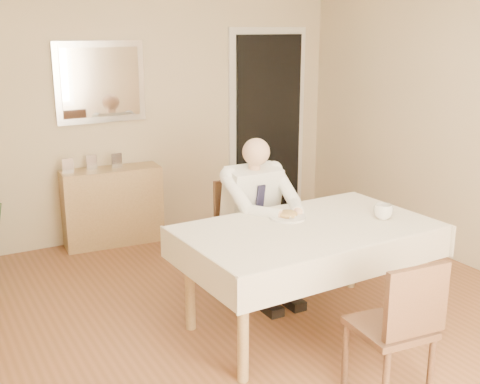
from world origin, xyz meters
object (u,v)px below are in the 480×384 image
chair_far (244,227)px  dining_table (308,238)px  coffee_mug (383,212)px  seated_man (262,212)px  sideboard (113,206)px  chair_near (400,323)px

chair_far → dining_table: bearing=-86.2°
dining_table → coffee_mug: bearing=-15.4°
dining_table → seated_man: (-0.00, 0.59, 0.02)m
sideboard → dining_table: bearing=-70.2°
dining_table → chair_near: 0.97m
chair_near → sideboard: chair_near is taller
seated_man → sideboard: bearing=110.1°
chair_near → coffee_mug: bearing=59.3°
chair_near → sideboard: bearing=105.6°
dining_table → chair_far: 0.90m
chair_near → sideboard: (-0.59, 3.28, -0.10)m
chair_far → sideboard: (-0.64, 1.45, -0.11)m
dining_table → coffee_mug: 0.58m
seated_man → sideboard: seated_man is taller
sideboard → chair_near: bearing=-75.3°
seated_man → sideboard: size_ratio=1.33×
chair_far → coffee_mug: 1.19m
seated_man → coffee_mug: size_ratio=9.48×
chair_near → coffee_mug: size_ratio=6.42×
dining_table → seated_man: size_ratio=1.40×
chair_far → sideboard: bearing=117.5°
chair_far → chair_near: chair_far is taller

